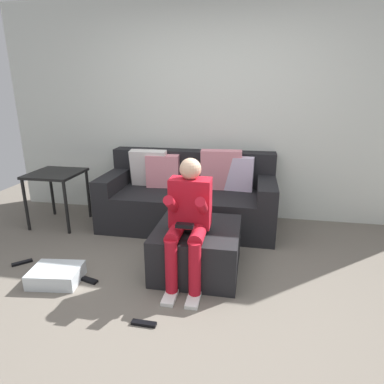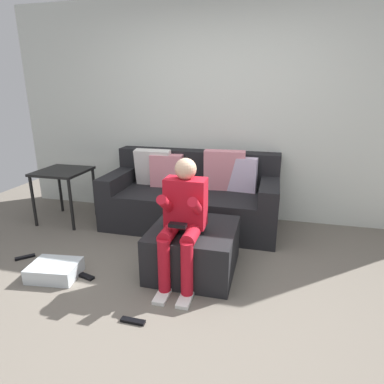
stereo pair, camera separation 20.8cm
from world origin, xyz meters
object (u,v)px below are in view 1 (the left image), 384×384
(remote_near_ottoman, at_px, (144,323))
(side_table, at_px, (56,180))
(couch_sectional, at_px, (189,197))
(person_seated, at_px, (188,216))
(remote_by_storage_bin, at_px, (89,280))
(ottoman, at_px, (197,249))
(storage_bin, at_px, (56,275))
(remote_under_side_table, at_px, (22,263))

(remote_near_ottoman, bearing_deg, side_table, 136.49)
(couch_sectional, xyz_separation_m, remote_near_ottoman, (0.03, -1.84, -0.33))
(person_seated, distance_m, remote_by_storage_bin, 1.03)
(remote_near_ottoman, bearing_deg, remote_by_storage_bin, 146.77)
(ottoman, relative_size, storage_bin, 1.87)
(side_table, bearing_deg, remote_under_side_table, -79.54)
(side_table, xyz_separation_m, remote_by_storage_bin, (0.95, -1.13, -0.54))
(person_seated, bearing_deg, remote_under_side_table, -179.52)
(couch_sectional, distance_m, ottoman, 1.09)
(person_seated, relative_size, remote_by_storage_bin, 6.97)
(storage_bin, bearing_deg, person_seated, 11.73)
(side_table, xyz_separation_m, remote_under_side_table, (0.18, -0.97, -0.54))
(ottoman, xyz_separation_m, remote_under_side_table, (-1.65, -0.20, -0.20))
(storage_bin, bearing_deg, couch_sectional, 59.14)
(person_seated, bearing_deg, storage_bin, -168.27)
(couch_sectional, xyz_separation_m, person_seated, (0.23, -1.23, 0.25))
(remote_near_ottoman, height_order, remote_by_storage_bin, same)
(person_seated, distance_m, remote_near_ottoman, 0.87)
(ottoman, height_order, remote_under_side_table, ottoman)
(couch_sectional, bearing_deg, remote_by_storage_bin, -113.10)
(person_seated, xyz_separation_m, remote_by_storage_bin, (-0.83, -0.18, -0.58))
(ottoman, relative_size, remote_near_ottoman, 4.24)
(ottoman, bearing_deg, remote_by_storage_bin, -157.39)
(person_seated, relative_size, remote_near_ottoman, 5.87)
(side_table, height_order, remote_under_side_table, side_table)
(side_table, height_order, remote_near_ottoman, side_table)
(ottoman, relative_size, remote_under_side_table, 4.24)
(ottoman, distance_m, storage_bin, 1.23)
(remote_under_side_table, bearing_deg, ottoman, -37.82)
(storage_bin, height_order, remote_by_storage_bin, storage_bin)
(person_seated, height_order, side_table, person_seated)
(ottoman, bearing_deg, person_seated, -103.28)
(couch_sectional, relative_size, remote_by_storage_bin, 13.23)
(storage_bin, distance_m, side_table, 1.45)
(ottoman, xyz_separation_m, remote_by_storage_bin, (-0.88, -0.37, -0.20))
(ottoman, bearing_deg, side_table, 157.20)
(couch_sectional, xyz_separation_m, remote_under_side_table, (-1.37, -1.25, -0.33))
(ottoman, bearing_deg, storage_bin, -160.00)
(side_table, bearing_deg, person_seated, -28.24)
(ottoman, xyz_separation_m, person_seated, (-0.04, -0.19, 0.39))
(couch_sectional, height_order, remote_near_ottoman, couch_sectional)
(remote_near_ottoman, bearing_deg, storage_bin, 158.41)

